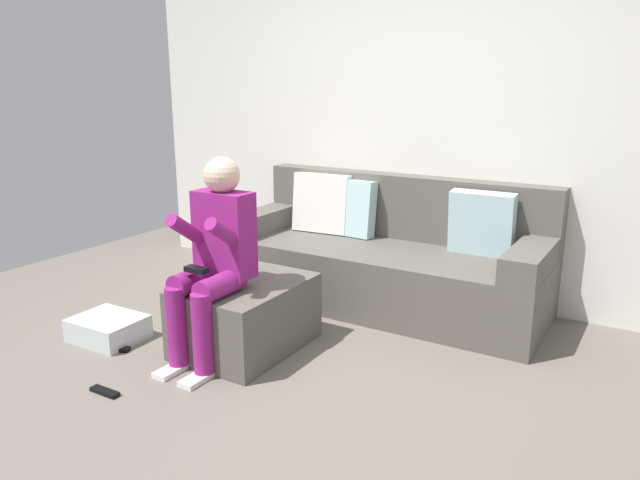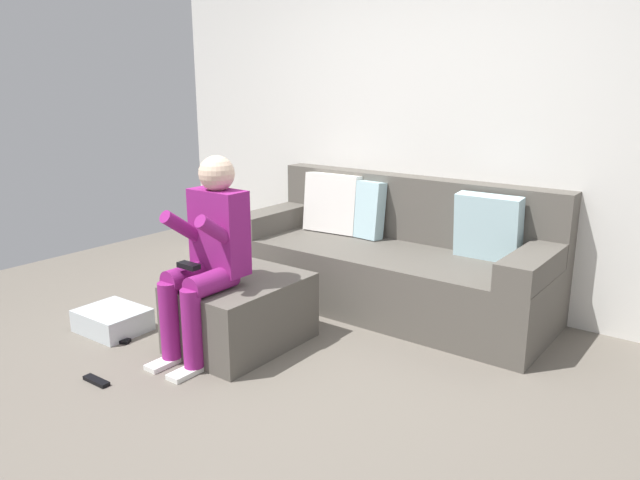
% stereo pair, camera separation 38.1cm
% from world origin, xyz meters
% --- Properties ---
extents(ground_plane, '(6.36, 6.36, 0.00)m').
position_xyz_m(ground_plane, '(0.00, 0.00, 0.00)').
color(ground_plane, '#6B6359').
extents(wall_back, '(4.89, 0.10, 2.80)m').
position_xyz_m(wall_back, '(0.00, 1.97, 1.40)').
color(wall_back, silver).
rests_on(wall_back, ground_plane).
extents(couch_sectional, '(2.31, 0.87, 0.93)m').
position_xyz_m(couch_sectional, '(-0.01, 1.55, 0.34)').
color(couch_sectional, '#59544C').
rests_on(couch_sectional, ground_plane).
extents(ottoman, '(0.61, 0.81, 0.43)m').
position_xyz_m(ottoman, '(-0.41, 0.39, 0.21)').
color(ottoman, '#59544C').
rests_on(ottoman, ground_plane).
extents(person_seated, '(0.35, 0.60, 1.20)m').
position_xyz_m(person_seated, '(-0.47, 0.18, 0.65)').
color(person_seated, '#8C1E72').
rests_on(person_seated, ground_plane).
extents(storage_bin, '(0.44, 0.36, 0.15)m').
position_xyz_m(storage_bin, '(-1.24, 0.02, 0.07)').
color(storage_bin, silver).
rests_on(storage_bin, ground_plane).
extents(remote_near_ottoman, '(0.18, 0.05, 0.02)m').
position_xyz_m(remote_near_ottoman, '(-0.70, -0.47, 0.01)').
color(remote_near_ottoman, black).
rests_on(remote_near_ottoman, ground_plane).
extents(remote_by_storage_bin, '(0.17, 0.12, 0.02)m').
position_xyz_m(remote_by_storage_bin, '(-1.06, -0.07, 0.01)').
color(remote_by_storage_bin, black).
rests_on(remote_by_storage_bin, ground_plane).
extents(remote_under_side_table, '(0.14, 0.13, 0.02)m').
position_xyz_m(remote_under_side_table, '(-1.55, 0.25, 0.01)').
color(remote_under_side_table, black).
rests_on(remote_under_side_table, ground_plane).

